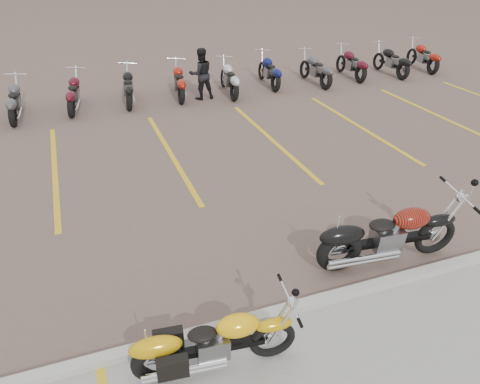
# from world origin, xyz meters

# --- Properties ---
(ground) EXTENTS (100.00, 100.00, 0.00)m
(ground) POSITION_xyz_m (0.00, 0.00, 0.00)
(ground) COLOR brown
(ground) RESTS_ON ground
(curb) EXTENTS (60.00, 0.18, 0.12)m
(curb) POSITION_xyz_m (0.00, -2.00, 0.06)
(curb) COLOR #ADAAA3
(curb) RESTS_ON ground
(parking_stripes) EXTENTS (38.00, 5.50, 0.01)m
(parking_stripes) POSITION_xyz_m (0.00, 4.00, 0.00)
(parking_stripes) COLOR gold
(parking_stripes) RESTS_ON ground
(yellow_cruiser) EXTENTS (2.04, 0.39, 0.84)m
(yellow_cruiser) POSITION_xyz_m (-0.99, -2.54, 0.42)
(yellow_cruiser) COLOR black
(yellow_cruiser) RESTS_ON ground
(flame_cruiser) EXTENTS (2.45, 0.46, 1.01)m
(flame_cruiser) POSITION_xyz_m (2.25, -1.46, 0.50)
(flame_cruiser) COLOR black
(flame_cruiser) RESTS_ON ground
(person_b) EXTENTS (0.81, 0.63, 1.63)m
(person_b) POSITION_xyz_m (1.97, 7.99, 0.81)
(person_b) COLOR black
(person_b) RESTS_ON ground
(bg_bike_row) EXTENTS (22.23, 2.04, 1.10)m
(bg_bike_row) POSITION_xyz_m (0.47, 8.36, 0.55)
(bg_bike_row) COLOR black
(bg_bike_row) RESTS_ON ground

